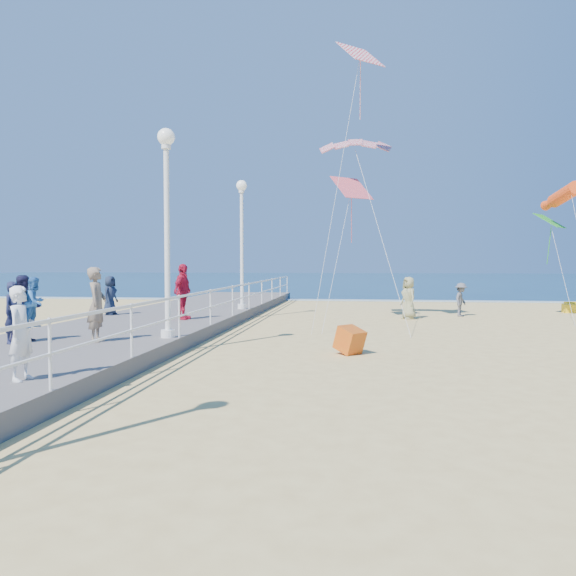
# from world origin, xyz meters

# --- Properties ---
(ground) EXTENTS (160.00, 160.00, 0.00)m
(ground) POSITION_xyz_m (0.00, 0.00, 0.00)
(ground) COLOR #E5C878
(ground) RESTS_ON ground
(ocean) EXTENTS (160.00, 90.00, 0.05)m
(ocean) POSITION_xyz_m (0.00, 65.00, 0.01)
(ocean) COLOR #0C2E49
(ocean) RESTS_ON ground
(surf_line) EXTENTS (160.00, 1.20, 0.04)m
(surf_line) POSITION_xyz_m (0.00, 20.50, 0.03)
(surf_line) COLOR silver
(surf_line) RESTS_ON ground
(boardwalk) EXTENTS (5.00, 44.00, 0.40)m
(boardwalk) POSITION_xyz_m (-7.50, 0.00, 0.20)
(boardwalk) COLOR slate
(boardwalk) RESTS_ON ground
(railing) EXTENTS (0.05, 42.00, 0.55)m
(railing) POSITION_xyz_m (-5.05, 0.00, 1.25)
(railing) COLOR white
(railing) RESTS_ON boardwalk
(lamp_post_mid) EXTENTS (0.44, 0.44, 5.32)m
(lamp_post_mid) POSITION_xyz_m (-5.35, 0.00, 3.66)
(lamp_post_mid) COLOR white
(lamp_post_mid) RESTS_ON boardwalk
(lamp_post_far) EXTENTS (0.44, 0.44, 5.32)m
(lamp_post_far) POSITION_xyz_m (-5.35, 9.00, 3.66)
(lamp_post_far) COLOR white
(lamp_post_far) RESTS_ON boardwalk
(woman_holding_toddler) EXTENTS (0.39, 0.58, 1.55)m
(woman_holding_toddler) POSITION_xyz_m (-5.90, -5.38, 1.17)
(woman_holding_toddler) COLOR white
(woman_holding_toddler) RESTS_ON boardwalk
(toddler_held) EXTENTS (0.33, 0.42, 0.84)m
(toddler_held) POSITION_xyz_m (-5.75, -5.23, 1.67)
(toddler_held) COLOR #316FB8
(toddler_held) RESTS_ON boardwalk
(spectator_0) EXTENTS (0.49, 0.62, 1.48)m
(spectator_0) POSITION_xyz_m (-8.60, -1.50, 1.14)
(spectator_0) COLOR #1B1F3D
(spectator_0) RESTS_ON boardwalk
(spectator_3) EXTENTS (0.60, 1.15, 1.89)m
(spectator_3) POSITION_xyz_m (-6.42, 4.47, 1.34)
(spectator_3) COLOR #BE1736
(spectator_3) RESTS_ON boardwalk
(spectator_4) EXTENTS (0.55, 0.76, 1.44)m
(spectator_4) POSITION_xyz_m (-9.60, 5.75, 1.12)
(spectator_4) COLOR #1A243A
(spectator_4) RESTS_ON boardwalk
(spectator_6) EXTENTS (0.56, 0.73, 1.82)m
(spectator_6) POSITION_xyz_m (-6.80, -0.94, 1.31)
(spectator_6) COLOR #806D58
(spectator_6) RESTS_ON boardwalk
(spectator_7) EXTENTS (0.93, 0.99, 1.62)m
(spectator_7) POSITION_xyz_m (-8.52, -1.20, 1.21)
(spectator_7) COLOR #1C1B3C
(spectator_7) RESTS_ON boardwalk
(beach_walker_a) EXTENTS (0.90, 1.08, 1.46)m
(beach_walker_a) POSITION_xyz_m (3.85, 11.11, 0.73)
(beach_walker_a) COLOR #59585D
(beach_walker_a) RESTS_ON ground
(beach_walker_c) EXTENTS (0.88, 1.01, 1.74)m
(beach_walker_c) POSITION_xyz_m (1.51, 9.73, 0.87)
(beach_walker_c) COLOR #979768
(beach_walker_c) RESTS_ON ground
(box_kite) EXTENTS (0.90, 0.88, 0.74)m
(box_kite) POSITION_xyz_m (-0.71, 0.38, 0.30)
(box_kite) COLOR red
(box_kite) RESTS_ON ground
(beach_chair_left) EXTENTS (0.55, 0.55, 0.40)m
(beach_chair_left) POSITION_xyz_m (9.78, 15.09, 0.20)
(beach_chair_left) COLOR gold
(beach_chair_left) RESTS_ON ground
(beach_chair_right) EXTENTS (0.55, 0.55, 0.40)m
(beach_chair_right) POSITION_xyz_m (9.16, 13.59, 0.20)
(beach_chair_right) COLOR yellow
(beach_chair_right) RESTS_ON ground
(kite_parafoil) EXTENTS (2.92, 0.94, 0.65)m
(kite_parafoil) POSITION_xyz_m (-0.71, 9.01, 7.14)
(kite_parafoil) COLOR red
(kite_windsock) EXTENTS (1.05, 2.92, 1.13)m
(kite_windsock) POSITION_xyz_m (7.63, 10.06, 5.05)
(kite_windsock) COLOR #F84814
(kite_diamond_pink) EXTENTS (1.75, 1.70, 0.96)m
(kite_diamond_pink) POSITION_xyz_m (-0.84, 8.81, 5.30)
(kite_diamond_pink) COLOR #DE5260
(kite_diamond_green) EXTENTS (1.49, 1.52, 0.64)m
(kite_diamond_green) POSITION_xyz_m (7.42, 11.11, 4.08)
(kite_diamond_green) COLOR green
(kite_diamond_redwhite) EXTENTS (1.78, 1.75, 0.94)m
(kite_diamond_redwhite) POSITION_xyz_m (-0.51, 6.55, 9.69)
(kite_diamond_redwhite) COLOR red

